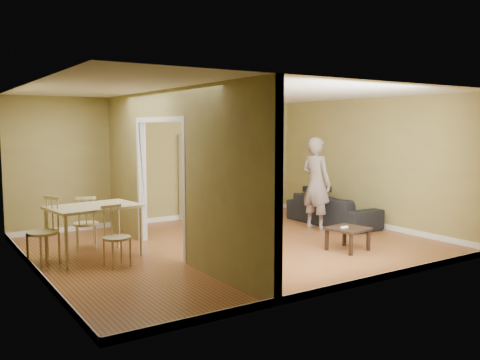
% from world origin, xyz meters
% --- Properties ---
extents(room_shell, '(6.50, 6.50, 6.50)m').
position_xyz_m(room_shell, '(0.00, 0.00, 1.30)').
color(room_shell, olive).
rests_on(room_shell, ground).
extents(partition, '(0.22, 5.50, 2.60)m').
position_xyz_m(partition, '(-1.20, 0.00, 1.30)').
color(partition, '#999448').
rests_on(partition, ground).
extents(wall_speaker, '(0.10, 0.10, 0.10)m').
position_xyz_m(wall_speaker, '(1.50, 2.69, 1.90)').
color(wall_speaker, black).
rests_on(wall_speaker, room_shell).
extents(sofa, '(2.11, 0.92, 0.80)m').
position_xyz_m(sofa, '(2.70, 0.51, 0.40)').
color(sofa, '#2C2D2F').
rests_on(sofa, ground).
extents(person, '(0.86, 0.72, 2.15)m').
position_xyz_m(person, '(2.07, 0.32, 1.07)').
color(person, slate).
rests_on(person, ground).
extents(bookshelf, '(0.78, 0.34, 1.86)m').
position_xyz_m(bookshelf, '(0.64, 2.60, 0.93)').
color(bookshelf, white).
rests_on(bookshelf, ground).
extents(paper_box_navy_a, '(0.46, 0.30, 0.23)m').
position_xyz_m(paper_box_navy_a, '(0.67, 2.56, 0.51)').
color(paper_box_navy_a, '#2E4A83').
rests_on(paper_box_navy_a, bookshelf).
extents(paper_box_teal, '(0.43, 0.28, 0.22)m').
position_xyz_m(paper_box_teal, '(0.59, 2.56, 0.87)').
color(paper_box_teal, '#135449').
rests_on(paper_box_teal, bookshelf).
extents(paper_box_navy_b, '(0.43, 0.28, 0.22)m').
position_xyz_m(paper_box_navy_b, '(0.66, 2.56, 1.23)').
color(paper_box_navy_b, navy).
rests_on(paper_box_navy_b, bookshelf).
extents(coffee_table, '(0.57, 0.57, 0.38)m').
position_xyz_m(coffee_table, '(1.34, -1.30, 0.33)').
color(coffee_table, black).
rests_on(coffee_table, ground).
extents(game_controller, '(0.14, 0.04, 0.03)m').
position_xyz_m(game_controller, '(1.26, -1.29, 0.40)').
color(game_controller, white).
rests_on(game_controller, coffee_table).
extents(dining_table, '(1.31, 0.87, 0.82)m').
position_xyz_m(dining_table, '(-2.29, 0.51, 0.74)').
color(dining_table, tan).
rests_on(dining_table, ground).
extents(chair_left, '(0.61, 0.61, 1.00)m').
position_xyz_m(chair_left, '(-3.04, 0.56, 0.50)').
color(chair_left, tan).
rests_on(chair_left, ground).
extents(chair_near, '(0.46, 0.46, 0.89)m').
position_xyz_m(chair_near, '(-2.16, -0.14, 0.44)').
color(chair_near, '#D8B38A').
rests_on(chair_near, ground).
extents(chair_far, '(0.49, 0.49, 0.90)m').
position_xyz_m(chair_far, '(-2.23, 1.15, 0.45)').
color(chair_far, tan).
rests_on(chair_far, ground).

